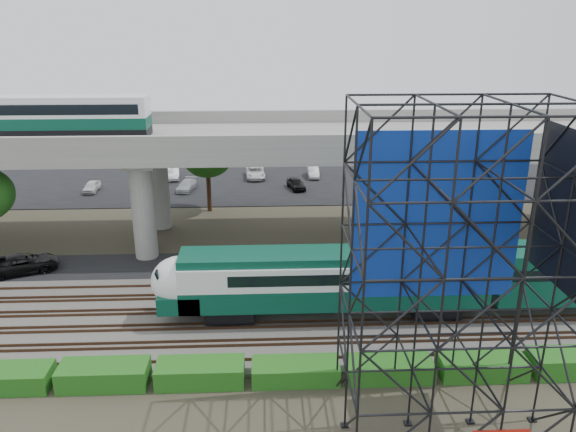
{
  "coord_description": "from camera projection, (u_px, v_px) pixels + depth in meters",
  "views": [
    {
      "loc": [
        -0.5,
        -29.52,
        18.08
      ],
      "look_at": [
        1.06,
        6.0,
        5.62
      ],
      "focal_mm": 35.0,
      "sensor_mm": 36.0,
      "label": 1
    }
  ],
  "objects": [
    {
      "name": "trees",
      "position": [
        215.0,
        178.0,
        47.04
      ],
      "size": [
        40.94,
        16.94,
        7.69
      ],
      "color": "#382314",
      "rests_on": "ground"
    },
    {
      "name": "suv",
      "position": [
        24.0,
        264.0,
        42.12
      ],
      "size": [
        5.49,
        4.04,
        1.39
      ],
      "primitive_type": "imported",
      "rotation": [
        0.0,
        0.0,
        1.96
      ],
      "color": "black",
      "rests_on": "service_road"
    },
    {
      "name": "harbor_water",
      "position": [
        267.0,
        144.0,
        86.62
      ],
      "size": [
        140.0,
        40.0,
        0.03
      ],
      "primitive_type": "cube",
      "color": "slate",
      "rests_on": "ground"
    },
    {
      "name": "ground",
      "position": [
        275.0,
        337.0,
        33.83
      ],
      "size": [
        140.0,
        140.0,
        0.0
      ],
      "primitive_type": "plane",
      "color": "#474233",
      "rests_on": "ground"
    },
    {
      "name": "parked_cars",
      "position": [
        279.0,
        177.0,
        65.71
      ],
      "size": [
        38.48,
        9.47,
        1.31
      ],
      "color": "silver",
      "rests_on": "parking_lot"
    },
    {
      "name": "commuter_train",
      "position": [
        368.0,
        277.0,
        35.0
      ],
      "size": [
        29.3,
        3.06,
        4.3
      ],
      "color": "black",
      "rests_on": "rail_tracks"
    },
    {
      "name": "rail_tracks",
      "position": [
        274.0,
        316.0,
        35.62
      ],
      "size": [
        90.0,
        9.52,
        0.16
      ],
      "color": "#472D1E",
      "rests_on": "ballast_bed"
    },
    {
      "name": "parking_lot",
      "position": [
        269.0,
        182.0,
        65.87
      ],
      "size": [
        90.0,
        18.0,
        0.08
      ],
      "primitive_type": "cube",
      "color": "black",
      "rests_on": "ground"
    },
    {
      "name": "overpass",
      "position": [
        256.0,
        147.0,
        46.15
      ],
      "size": [
        80.0,
        12.0,
        12.4
      ],
      "color": "#9E9B93",
      "rests_on": "ground"
    },
    {
      "name": "scaffold_tower",
      "position": [
        455.0,
        280.0,
        24.15
      ],
      "size": [
        9.36,
        6.36,
        15.0
      ],
      "color": "black",
      "rests_on": "ground"
    },
    {
      "name": "ballast_bed",
      "position": [
        274.0,
        319.0,
        35.68
      ],
      "size": [
        90.0,
        12.0,
        0.2
      ],
      "primitive_type": "cube",
      "color": "slate",
      "rests_on": "ground"
    },
    {
      "name": "hedge_strip",
      "position": [
        296.0,
        371.0,
        29.63
      ],
      "size": [
        34.6,
        1.8,
        1.2
      ],
      "color": "#124F13",
      "rests_on": "ground"
    },
    {
      "name": "service_road",
      "position": [
        272.0,
        265.0,
        43.71
      ],
      "size": [
        90.0,
        5.0,
        0.08
      ],
      "primitive_type": "cube",
      "color": "black",
      "rests_on": "ground"
    }
  ]
}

